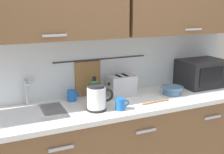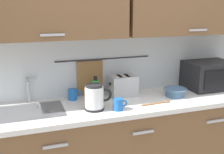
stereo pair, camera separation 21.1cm
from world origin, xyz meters
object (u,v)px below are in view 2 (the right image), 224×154
at_px(mug_near_sink, 73,94).
at_px(toaster, 123,86).
at_px(wooden_spoon, 159,103).
at_px(electric_kettle, 95,97).
at_px(mug_by_kettle, 118,104).
at_px(mixing_bowl, 175,91).
at_px(microwave, 209,75).
at_px(dish_soap_bottle, 96,88).

relative_size(mug_near_sink, toaster, 0.47).
relative_size(toaster, wooden_spoon, 0.93).
relative_size(electric_kettle, mug_by_kettle, 1.89).
height_order(mug_near_sink, toaster, toaster).
xyz_separation_m(toaster, wooden_spoon, (0.22, -0.30, -0.09)).
distance_m(mixing_bowl, toaster, 0.48).
xyz_separation_m(electric_kettle, mixing_bowl, (0.79, 0.09, -0.06)).
height_order(mixing_bowl, toaster, toaster).
bearing_deg(toaster, mug_by_kettle, -117.13).
xyz_separation_m(microwave, mug_by_kettle, (-1.07, -0.29, -0.09)).
xyz_separation_m(mug_near_sink, toaster, (0.46, -0.04, 0.05)).
bearing_deg(toaster, wooden_spoon, -54.25).
height_order(mug_near_sink, mug_by_kettle, same).
height_order(electric_kettle, toaster, electric_kettle).
bearing_deg(mixing_bowl, toaster, 159.11).
bearing_deg(mixing_bowl, microwave, 15.22).
relative_size(electric_kettle, wooden_spoon, 0.82).
relative_size(mug_near_sink, wooden_spoon, 0.43).
bearing_deg(mug_near_sink, electric_kettle, -68.06).
distance_m(electric_kettle, toaster, 0.43).
bearing_deg(electric_kettle, dish_soap_bottle, 73.32).
bearing_deg(dish_soap_bottle, toaster, -7.15).
distance_m(dish_soap_bottle, mug_by_kettle, 0.38).
bearing_deg(microwave, electric_kettle, -170.35).
height_order(microwave, wooden_spoon, microwave).
bearing_deg(mug_near_sink, wooden_spoon, -26.65).
relative_size(microwave, mug_by_kettle, 3.83).
distance_m(microwave, electric_kettle, 1.26).
bearing_deg(toaster, mixing_bowl, -20.89).
xyz_separation_m(microwave, mug_near_sink, (-1.36, 0.09, -0.09)).
xyz_separation_m(dish_soap_bottle, toaster, (0.26, -0.03, 0.01)).
relative_size(microwave, electric_kettle, 2.03).
xyz_separation_m(mixing_bowl, wooden_spoon, (-0.23, -0.13, -0.04)).
bearing_deg(mug_near_sink, mixing_bowl, -13.02).
xyz_separation_m(mixing_bowl, toaster, (-0.44, 0.17, 0.05)).
height_order(electric_kettle, mixing_bowl, electric_kettle).
bearing_deg(mug_by_kettle, toaster, 62.87).
xyz_separation_m(mixing_bowl, mug_by_kettle, (-0.61, -0.16, 0.00)).
relative_size(dish_soap_bottle, toaster, 0.77).
bearing_deg(mug_near_sink, dish_soap_bottle, -2.16).
bearing_deg(mixing_bowl, mug_by_kettle, -165.26).
relative_size(mixing_bowl, toaster, 0.84).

